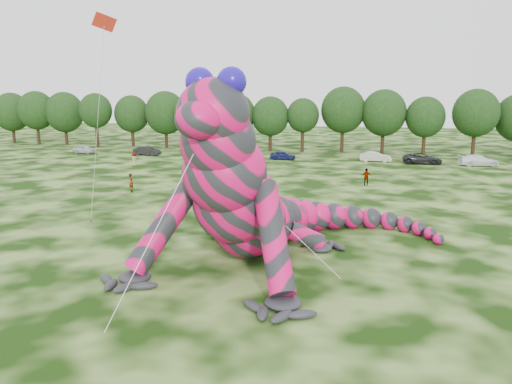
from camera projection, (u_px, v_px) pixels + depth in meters
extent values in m
plane|color=#16330A|center=(146.00, 274.00, 27.09)|extent=(240.00, 240.00, 0.00)
cube|color=red|center=(104.00, 22.00, 31.44)|extent=(1.28, 1.18, 1.17)
cylinder|color=silver|center=(97.00, 131.00, 34.70)|extent=(0.02, 0.02, 14.82)
cylinder|color=#382314|center=(91.00, 220.00, 37.94)|extent=(0.08, 0.08, 0.24)
imported|color=silver|center=(85.00, 149.00, 79.48)|extent=(4.05, 2.21, 1.31)
imported|color=black|center=(147.00, 151.00, 76.94)|extent=(4.33, 1.79, 1.40)
imported|color=maroon|center=(205.00, 152.00, 75.91)|extent=(5.03, 3.07, 1.30)
imported|color=#A7ABB0|center=(236.00, 153.00, 74.48)|extent=(5.21, 2.80, 1.44)
imported|color=navy|center=(283.00, 155.00, 71.94)|extent=(3.75, 1.64, 1.26)
imported|color=beige|center=(375.00, 157.00, 69.94)|extent=(4.38, 1.66, 1.43)
imported|color=black|center=(422.00, 159.00, 67.93)|extent=(5.28, 2.52, 1.45)
imported|color=white|center=(478.00, 160.00, 65.99)|extent=(5.38, 2.90, 1.48)
imported|color=gray|center=(198.00, 177.00, 52.87)|extent=(0.75, 0.89, 1.59)
imported|color=gray|center=(131.00, 183.00, 48.77)|extent=(0.64, 0.78, 1.83)
imported|color=gray|center=(366.00, 177.00, 52.20)|extent=(1.11, 0.56, 1.82)
imported|color=gray|center=(134.00, 159.00, 65.53)|extent=(1.07, 0.92, 1.84)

